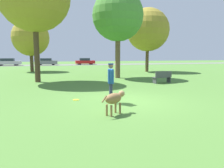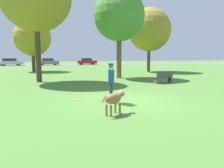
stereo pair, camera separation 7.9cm
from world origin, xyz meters
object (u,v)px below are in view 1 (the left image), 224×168
Objects in this scene: person at (111,80)px; dog at (114,99)px; frisbee at (76,100)px; tree_mid_center at (118,16)px; parked_car_grey at (47,62)px; tree_far_left at (31,38)px; parked_car_silver at (8,62)px; park_bench at (163,77)px; tree_far_right at (148,30)px; parked_car_red at (85,61)px.

dog is at bearing -179.56° from person.
frisbee is at bearing 66.45° from person.
tree_mid_center reaches higher than parked_car_grey.
dog is 0.16× the size of tree_far_left.
person is 0.37× the size of parked_car_silver.
park_bench is (5.18, 5.07, -0.51)m from person.
frisbee is 0.04× the size of tree_mid_center.
person is at bearing -84.15° from parked_car_grey.
person reaches higher than frisbee.
tree_far_right is (8.71, 15.13, 3.87)m from person.
person is 10.77m from tree_mid_center.
park_bench is (0.46, -31.21, -0.21)m from parked_car_red.
frisbee is at bearing -118.54° from tree_mid_center.
tree_mid_center is (-5.45, -5.77, 0.35)m from tree_far_right.
dog is 0.23× the size of parked_car_silver.
tree_far_left reaches higher than frisbee.
park_bench is (8.01, -30.94, -0.21)m from parked_car_grey.
dog is 8.79m from park_bench.
frisbee is (-0.95, 2.70, -0.52)m from dog.
tree_mid_center is 1.66× the size of parked_car_silver.
person is at bearing -74.55° from parked_car_silver.
frisbee is 0.07× the size of parked_car_red.
parked_car_grey is at bearing 102.87° from tree_mid_center.
person is 37.15m from parked_car_silver.
dog is 0.14× the size of tree_mid_center.
tree_far_right is at bearing 26.14° from dog.
tree_mid_center is 27.70m from parked_car_grey.
parked_car_grey is 1.04× the size of parked_car_red.
parked_car_silver is 14.37m from parked_car_red.
parked_car_grey is at bearing 1.47° from parked_car_silver.
person is 17.89m from tree_far_right.
parked_car_red is (-3.99, 21.14, -4.18)m from tree_far_right.
tree_mid_center is at bearing -6.87° from person.
person is 0.40× the size of parked_car_grey.
tree_mid_center is at bearing 61.46° from frisbee.
parked_car_grey is (-2.83, 36.01, -0.30)m from person.
frisbee is 0.04× the size of tree_far_right.
tree_far_left is (-13.07, 4.08, -0.86)m from tree_far_right.
tree_far_left is at bearing 127.73° from tree_mid_center.
tree_far_left is 17.43m from park_bench.
frisbee is at bearing 73.81° from dog.
tree_far_left is (-4.00, 20.96, 3.45)m from dog.
parked_car_grey is (-11.54, 20.87, -4.17)m from tree_far_right.
tree_far_right reaches higher than tree_far_left.
parked_car_red is at bearing 3.41° from parked_car_grey.
frisbee is (-1.32, 0.95, -0.95)m from person.
tree_far_right is 5.05× the size of park_bench.
parked_car_silver reaches higher than frisbee.
person is 1.62× the size of dog.
tree_mid_center is 6.68m from park_bench.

